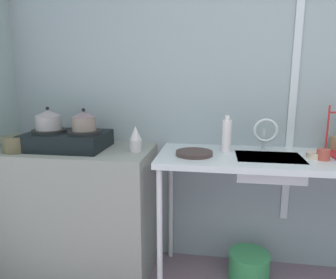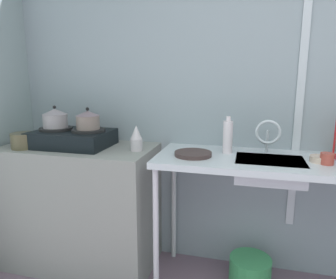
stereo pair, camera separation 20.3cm
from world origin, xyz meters
name	(u,v)px [view 2 (the right image)]	position (x,y,z in m)	size (l,w,h in m)	color
wall_back	(298,102)	(0.00, 1.92, 1.24)	(4.95, 0.10, 2.47)	#8D9BA1
wall_metal_strip	(302,84)	(0.00, 1.87, 1.36)	(0.05, 0.01, 1.98)	silver
counter_concrete	(82,206)	(-1.49, 1.59, 0.46)	(1.08, 0.56, 0.91)	gray
counter_sink	(276,171)	(-0.14, 1.59, 0.84)	(1.49, 0.56, 0.91)	silver
stove	(72,138)	(-1.53, 1.59, 0.97)	(0.54, 0.39, 0.13)	black
pot_on_left_burner	(55,118)	(-1.66, 1.59, 1.11)	(0.18, 0.18, 0.16)	#9A9193
pot_on_right_burner	(88,120)	(-1.40, 1.59, 1.11)	(0.16, 0.16, 0.15)	gray
pot_beside_stove	(24,141)	(-1.83, 1.45, 0.97)	(0.17, 0.17, 0.11)	brown
percolator	(136,138)	(-1.04, 1.58, 1.00)	(0.08, 0.08, 0.17)	beige
sink_basin	(269,170)	(-0.18, 1.57, 0.85)	(0.40, 0.29, 0.13)	silver
faucet	(268,133)	(-0.20, 1.69, 1.05)	(0.16, 0.09, 0.23)	silver
frying_pan	(193,154)	(-0.65, 1.54, 0.92)	(0.24, 0.24, 0.03)	#3D2E2B
cup_by_rack	(327,159)	(0.13, 1.55, 0.95)	(0.08, 0.08, 0.07)	#B3483A
small_bowl_on_drainboard	(320,159)	(0.10, 1.59, 0.93)	(0.11, 0.11, 0.04)	beige
bottle_by_sink	(228,137)	(-0.44, 1.67, 1.02)	(0.06, 0.06, 0.24)	white
bucket_on_floor	(250,271)	(-0.26, 1.63, 0.10)	(0.28, 0.28, 0.20)	#389152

